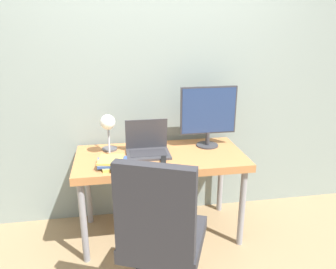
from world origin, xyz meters
TOP-DOWN VIEW (x-y plane):
  - ground_plane at (0.00, 0.00)m, footprint 12.00×12.00m
  - wall_back at (0.00, 0.72)m, footprint 8.00×0.05m
  - desk at (0.00, 0.33)m, footprint 1.35×0.66m
  - laptop at (-0.10, 0.37)m, footprint 0.34×0.26m
  - monitor at (0.43, 0.47)m, footprint 0.48×0.19m
  - desk_lamp at (-0.40, 0.41)m, footprint 0.13×0.24m
  - office_chair at (-0.12, -0.48)m, footprint 0.62×0.63m
  - book_stack at (-0.39, 0.17)m, footprint 0.22×0.23m
  - tv_remote at (0.00, 0.17)m, footprint 0.07×0.18m
  - media_remote at (-0.28, 0.12)m, footprint 0.08×0.14m
  - game_controller at (-0.34, 0.07)m, footprint 0.14×0.11m

SIDE VIEW (x-z plane):
  - ground_plane at x=0.00m, z-range 0.00..0.00m
  - office_chair at x=-0.12m, z-range 0.05..1.10m
  - desk at x=0.00m, z-range 0.29..1.02m
  - tv_remote at x=0.00m, z-range 0.73..0.75m
  - media_remote at x=-0.28m, z-range 0.73..0.75m
  - game_controller at x=-0.34m, z-range 0.73..0.77m
  - book_stack at x=-0.39m, z-range 0.73..0.79m
  - laptop at x=-0.10m, z-range 0.65..0.92m
  - desk_lamp at x=-0.40m, z-range 0.80..1.14m
  - monitor at x=0.43m, z-range 0.76..1.28m
  - wall_back at x=0.00m, z-range 0.00..2.60m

